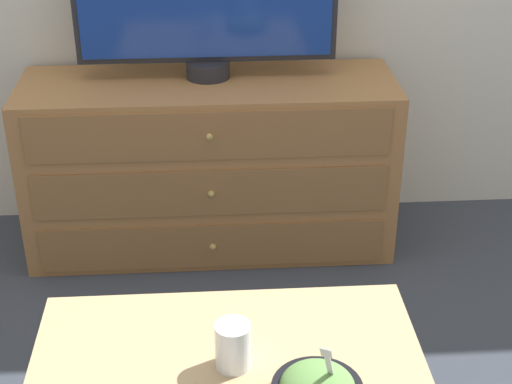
% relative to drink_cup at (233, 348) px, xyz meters
% --- Properties ---
extents(ground_plane, '(12.00, 12.00, 0.00)m').
position_rel_drink_cup_xyz_m(ground_plane, '(-0.02, 1.44, -0.46)').
color(ground_plane, '#383D47').
extents(dresser, '(1.31, 0.45, 0.64)m').
position_rel_drink_cup_xyz_m(dresser, '(-0.04, 1.20, -0.14)').
color(dresser, '#9E6B3D').
rests_on(dresser, ground_plane).
extents(drink_cup, '(0.08, 0.08, 0.11)m').
position_rel_drink_cup_xyz_m(drink_cup, '(0.00, 0.00, 0.00)').
color(drink_cup, '#9E6638').
rests_on(drink_cup, coffee_table).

